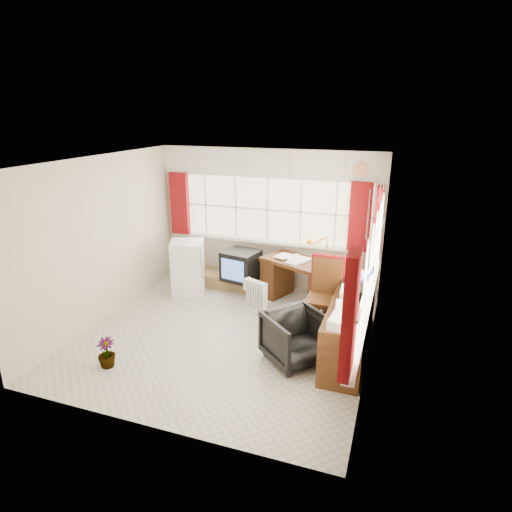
{
  "coord_description": "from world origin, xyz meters",
  "views": [
    {
      "loc": [
        2.21,
        -5.07,
        3.12
      ],
      "look_at": [
        0.27,
        0.55,
        1.08
      ],
      "focal_mm": 30.0,
      "sensor_mm": 36.0,
      "label": 1
    }
  ],
  "objects": [
    {
      "name": "mini_fridge",
      "position": [
        -1.23,
        1.23,
        0.47
      ],
      "size": [
        0.73,
        0.73,
        0.95
      ],
      "color": "white",
      "rests_on": "ground"
    },
    {
      "name": "window_back",
      "position": [
        0.0,
        1.94,
        0.95
      ],
      "size": [
        3.7,
        0.12,
        3.6
      ],
      "color": "#FFF4C9",
      "rests_on": "room_walls"
    },
    {
      "name": "window_right",
      "position": [
        1.94,
        0.0,
        0.95
      ],
      "size": [
        0.12,
        3.7,
        3.6
      ],
      "color": "#FFF4C9",
      "rests_on": "room_walls"
    },
    {
      "name": "radiator",
      "position": [
        0.19,
        0.83,
        0.23
      ],
      "size": [
        0.4,
        0.28,
        0.56
      ],
      "color": "white",
      "rests_on": "ground"
    },
    {
      "name": "overhead_cabinets",
      "position": [
        0.98,
        0.98,
        2.25
      ],
      "size": [
        3.98,
        3.98,
        0.48
      ],
      "color": "white",
      "rests_on": "room_walls"
    },
    {
      "name": "file_tray",
      "position": [
        1.75,
        0.35,
        0.82
      ],
      "size": [
        0.42,
        0.47,
        0.13
      ],
      "primitive_type": "cube",
      "rotation": [
        0.0,
        0.0,
        0.37
      ],
      "color": "black",
      "rests_on": "credenza"
    },
    {
      "name": "desk",
      "position": [
        0.75,
        1.45,
        0.42
      ],
      "size": [
        1.45,
        1.1,
        0.79
      ],
      "color": "#512713",
      "rests_on": "ground"
    },
    {
      "name": "tv_bench",
      "position": [
        -0.55,
        1.72,
        0.12
      ],
      "size": [
        1.4,
        0.5,
        0.25
      ],
      "primitive_type": "cube",
      "color": "#966D4B",
      "rests_on": "ground"
    },
    {
      "name": "ground",
      "position": [
        0.0,
        0.0,
        0.0
      ],
      "size": [
        4.0,
        4.0,
        0.0
      ],
      "primitive_type": "plane",
      "color": "beige",
      "rests_on": "ground"
    },
    {
      "name": "spray_bottle_a",
      "position": [
        -0.53,
        1.65,
        0.15
      ],
      "size": [
        0.13,
        0.13,
        0.29
      ],
      "primitive_type": "imported",
      "rotation": [
        0.0,
        0.0,
        0.12
      ],
      "color": "silver",
      "rests_on": "ground"
    },
    {
      "name": "crt_tv",
      "position": [
        -0.35,
        1.53,
        0.51
      ],
      "size": [
        0.68,
        0.64,
        0.53
      ],
      "color": "black",
      "rests_on": "tv_bench"
    },
    {
      "name": "office_chair",
      "position": [
        1.11,
        -0.3,
        0.33
      ],
      "size": [
        1.02,
        1.02,
        0.67
      ],
      "primitive_type": "imported",
      "rotation": [
        0.0,
        0.0,
        0.84
      ],
      "color": "black",
      "rests_on": "ground"
    },
    {
      "name": "task_chair",
      "position": [
        1.32,
        0.59,
        0.62
      ],
      "size": [
        0.49,
        0.52,
        1.16
      ],
      "color": "black",
      "rests_on": "ground"
    },
    {
      "name": "desk_lamp",
      "position": [
        1.15,
        1.52,
        1.06
      ],
      "size": [
        0.19,
        0.18,
        0.44
      ],
      "color": "orange",
      "rests_on": "desk"
    },
    {
      "name": "flower_vase",
      "position": [
        -1.12,
        -1.22,
        0.2
      ],
      "size": [
        0.27,
        0.27,
        0.4
      ],
      "primitive_type": "imported",
      "rotation": [
        0.0,
        0.0,
        0.26
      ],
      "color": "black",
      "rests_on": "ground"
    },
    {
      "name": "curtains",
      "position": [
        0.92,
        0.93,
        1.46
      ],
      "size": [
        3.83,
        3.83,
        1.15
      ],
      "color": "maroon",
      "rests_on": "room_walls"
    },
    {
      "name": "room_walls",
      "position": [
        0.0,
        0.0,
        1.5
      ],
      "size": [
        4.0,
        4.0,
        4.0
      ],
      "color": "beige",
      "rests_on": "ground"
    },
    {
      "name": "hifi_stack",
      "position": [
        -0.41,
        1.72,
        0.44
      ],
      "size": [
        0.61,
        0.46,
        0.39
      ],
      "color": "black",
      "rests_on": "tv_bench"
    },
    {
      "name": "credenza",
      "position": [
        1.73,
        0.2,
        0.4
      ],
      "size": [
        0.5,
        2.0,
        0.85
      ],
      "color": "#512713",
      "rests_on": "ground"
    },
    {
      "name": "spray_bottle_b",
      "position": [
        -0.62,
        1.67,
        0.1
      ],
      "size": [
        0.13,
        0.13,
        0.21
      ],
      "primitive_type": "imported",
      "rotation": [
        0.0,
        0.0,
        -0.63
      ],
      "color": "#85C6B9",
      "rests_on": "ground"
    }
  ]
}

